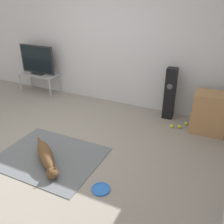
% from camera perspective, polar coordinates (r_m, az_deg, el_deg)
% --- Properties ---
extents(ground_plane, '(12.00, 12.00, 0.00)m').
position_cam_1_polar(ground_plane, '(4.18, -13.10, -7.73)').
color(ground_plane, gray).
extents(wall_back, '(8.00, 0.06, 2.55)m').
position_cam_1_polar(wall_back, '(5.37, -0.36, 15.30)').
color(wall_back, silver).
rests_on(wall_back, ground_plane).
extents(area_rug, '(1.52, 1.20, 0.01)m').
position_cam_1_polar(area_rug, '(3.96, -13.93, -9.87)').
color(area_rug, slate).
rests_on(area_rug, ground_plane).
extents(dog, '(0.89, 0.74, 0.23)m').
position_cam_1_polar(dog, '(3.77, -14.79, -9.87)').
color(dog, brown).
rests_on(dog, area_rug).
extents(frisbee, '(0.24, 0.24, 0.03)m').
position_cam_1_polar(frisbee, '(3.31, -2.58, -17.18)').
color(frisbee, blue).
rests_on(frisbee, ground_plane).
extents(cardboard_box_lower, '(0.59, 0.46, 0.37)m').
position_cam_1_polar(cardboard_box_lower, '(4.74, 21.11, -2.05)').
color(cardboard_box_lower, '#A87A4C').
rests_on(cardboard_box_lower, ground_plane).
extents(cardboard_box_upper, '(0.54, 0.42, 0.35)m').
position_cam_1_polar(cardboard_box_upper, '(4.59, 21.69, 1.89)').
color(cardboard_box_upper, '#A87A4C').
rests_on(cardboard_box_upper, cardboard_box_lower).
extents(floor_speaker, '(0.19, 0.20, 1.01)m').
position_cam_1_polar(floor_speaker, '(4.90, 13.10, 4.10)').
color(floor_speaker, black).
rests_on(floor_speaker, ground_plane).
extents(tv_stand, '(0.97, 0.43, 0.47)m').
position_cam_1_polar(tv_stand, '(6.34, -16.34, 7.86)').
color(tv_stand, '#A8A8AD').
rests_on(tv_stand, ground_plane).
extents(tv, '(0.92, 0.20, 0.68)m').
position_cam_1_polar(tv, '(6.24, -16.78, 11.29)').
color(tv, '#232326').
rests_on(tv, tv_stand).
extents(tennis_ball_by_boxes, '(0.07, 0.07, 0.07)m').
position_cam_1_polar(tennis_ball_by_boxes, '(4.88, 16.59, -2.52)').
color(tennis_ball_by_boxes, '#C6E033').
rests_on(tennis_ball_by_boxes, ground_plane).
extents(tennis_ball_near_speaker, '(0.07, 0.07, 0.07)m').
position_cam_1_polar(tennis_ball_near_speaker, '(4.74, 15.18, -3.22)').
color(tennis_ball_near_speaker, '#C6E033').
rests_on(tennis_ball_near_speaker, ground_plane).
extents(tennis_ball_loose_on_carpet, '(0.07, 0.07, 0.07)m').
position_cam_1_polar(tennis_ball_loose_on_carpet, '(4.72, 13.48, -3.14)').
color(tennis_ball_loose_on_carpet, '#C6E033').
rests_on(tennis_ball_loose_on_carpet, ground_plane).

